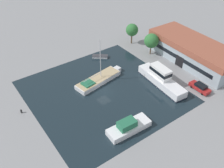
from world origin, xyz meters
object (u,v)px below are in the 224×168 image
at_px(cabin_boat, 128,127).
at_px(parked_car, 200,87).
at_px(small_dinghy, 100,56).
at_px(quay_tree_by_water, 132,30).
at_px(sailboat_moored, 99,79).
at_px(quay_tree_near_building, 151,41).
at_px(motor_cruiser, 161,78).
at_px(warehouse_building, 193,51).

bearing_deg(cabin_boat, parked_car, 92.70).
xyz_separation_m(small_dinghy, cabin_boat, (23.95, -9.79, 0.55)).
xyz_separation_m(quay_tree_by_water, sailboat_moored, (9.90, -17.62, -3.47)).
height_order(quay_tree_near_building, cabin_boat, quay_tree_near_building).
distance_m(quay_tree_by_water, motor_cruiser, 20.11).
bearing_deg(cabin_boat, motor_cruiser, 117.05).
xyz_separation_m(quay_tree_by_water, cabin_boat, (25.30, -21.41, -3.19)).
height_order(small_dinghy, cabin_boat, cabin_boat).
bearing_deg(parked_car, motor_cruiser, 130.05).
relative_size(motor_cruiser, small_dinghy, 3.33).
bearing_deg(cabin_boat, sailboat_moored, 168.73).
distance_m(sailboat_moored, small_dinghy, 10.44).
bearing_deg(small_dinghy, quay_tree_by_water, -43.84).
relative_size(parked_car, motor_cruiser, 0.36).
height_order(quay_tree_by_water, cabin_boat, quay_tree_by_water).
distance_m(warehouse_building, quay_tree_near_building, 10.71).
height_order(warehouse_building, motor_cruiser, warehouse_building).
relative_size(quay_tree_near_building, cabin_boat, 0.68).
xyz_separation_m(motor_cruiser, small_dinghy, (-17.35, -4.70, -1.18)).
height_order(parked_car, sailboat_moored, sailboat_moored).
bearing_deg(small_dinghy, sailboat_moored, -175.59).
bearing_deg(warehouse_building, small_dinghy, -127.77).
bearing_deg(parked_car, small_dinghy, 113.89).
bearing_deg(sailboat_moored, motor_cruiser, 41.17).
bearing_deg(cabin_boat, quay_tree_near_building, 131.92).
distance_m(quay_tree_by_water, sailboat_moored, 20.51).
distance_m(quay_tree_near_building, motor_cruiser, 13.58).
bearing_deg(quay_tree_near_building, parked_car, -6.43).
bearing_deg(quay_tree_near_building, cabin_boat, -50.64).
bearing_deg(small_dinghy, cabin_boat, -162.74).
height_order(parked_car, cabin_boat, cabin_boat).
bearing_deg(quay_tree_by_water, warehouse_building, 21.27).
relative_size(warehouse_building, quay_tree_by_water, 4.08).
bearing_deg(parked_car, cabin_boat, -178.61).
distance_m(warehouse_building, sailboat_moored, 24.89).
relative_size(quay_tree_near_building, parked_car, 1.19).
distance_m(motor_cruiser, cabin_boat, 15.93).
distance_m(parked_car, cabin_boat, 19.76).
bearing_deg(motor_cruiser, cabin_boat, -151.02).
relative_size(warehouse_building, parked_car, 4.98).
distance_m(parked_car, small_dinghy, 25.90).
distance_m(quay_tree_by_water, cabin_boat, 33.30).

